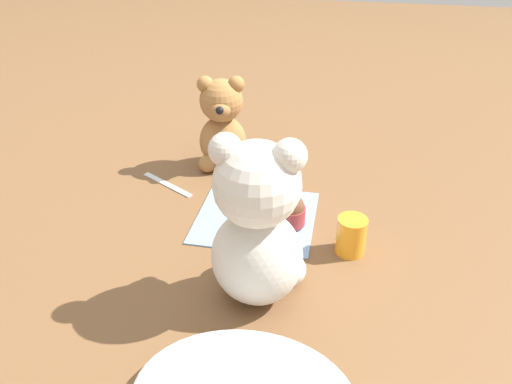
{
  "coord_description": "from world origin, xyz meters",
  "views": [
    {
      "loc": [
        -0.14,
        0.74,
        0.53
      ],
      "look_at": [
        0.0,
        0.0,
        0.06
      ],
      "focal_mm": 35.0,
      "sensor_mm": 36.0,
      "label": 1
    }
  ],
  "objects": [
    {
      "name": "cupcake_near_tan_bear",
      "position": [
        -0.05,
        -0.06,
        0.03
      ],
      "size": [
        0.05,
        0.05,
        0.07
      ],
      "color": "#993333",
      "rests_on": "knitted_placemat"
    },
    {
      "name": "knitted_placemat",
      "position": [
        0.0,
        0.0,
        0.0
      ],
      "size": [
        0.21,
        0.2,
        0.01
      ],
      "primitive_type": "cube",
      "color": "#7A9ED1",
      "rests_on": "ground_plane"
    },
    {
      "name": "ground_plane",
      "position": [
        0.0,
        0.0,
        0.0
      ],
      "size": [
        4.0,
        4.0,
        0.0
      ],
      "primitive_type": "plane",
      "color": "brown"
    },
    {
      "name": "teddy_bear_cream",
      "position": [
        -0.04,
        0.2,
        0.13
      ],
      "size": [
        0.14,
        0.14,
        0.26
      ],
      "rotation": [
        0.0,
        0.0,
        -0.01
      ],
      "color": "silver",
      "rests_on": "ground_plane"
    },
    {
      "name": "teaspoon",
      "position": [
        0.2,
        -0.08,
        0.0
      ],
      "size": [
        0.13,
        0.08,
        0.01
      ],
      "primitive_type": "cube",
      "rotation": [
        0.0,
        0.0,
        5.77
      ],
      "color": "silver",
      "rests_on": "ground_plane"
    },
    {
      "name": "teddy_bear_tan",
      "position": [
        0.11,
        -0.18,
        0.09
      ],
      "size": [
        0.11,
        0.11,
        0.2
      ],
      "rotation": [
        0.0,
        0.0,
        3.33
      ],
      "color": "#A3703D",
      "rests_on": "ground_plane"
    },
    {
      "name": "juice_glass",
      "position": [
        -0.17,
        0.07,
        0.03
      ],
      "size": [
        0.05,
        0.05,
        0.07
      ],
      "primitive_type": "cylinder",
      "color": "orange",
      "rests_on": "ground_plane"
    },
    {
      "name": "cupcake_near_cream_bear",
      "position": [
        -0.06,
        0.01,
        0.03
      ],
      "size": [
        0.05,
        0.05,
        0.07
      ],
      "color": "#993333",
      "rests_on": "knitted_placemat"
    }
  ]
}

